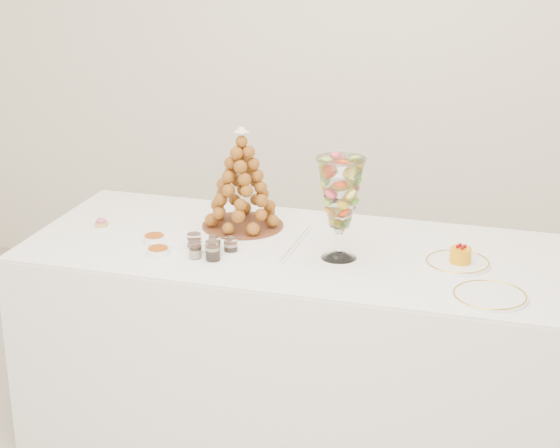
# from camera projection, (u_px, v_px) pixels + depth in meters

# --- Properties ---
(room_walls) EXTENTS (4.54, 4.04, 2.82)m
(room_walls) POSITION_uv_depth(u_px,v_px,m) (267.00, 7.00, 2.94)
(room_walls) COLOR white
(room_walls) RESTS_ON ground
(buffet_table) EXTENTS (2.23, 0.99, 0.83)m
(buffet_table) POSITION_uv_depth(u_px,v_px,m) (306.00, 345.00, 3.74)
(buffet_table) COLOR white
(buffet_table) RESTS_ON ground
(lace_tray) EXTENTS (0.57, 0.44, 0.02)m
(lace_tray) POSITION_uv_depth(u_px,v_px,m) (230.00, 236.00, 3.69)
(lace_tray) COLOR white
(lace_tray) RESTS_ON buffet_table
(macaron_vase) EXTENTS (0.18, 0.18, 0.39)m
(macaron_vase) POSITION_uv_depth(u_px,v_px,m) (340.00, 194.00, 3.42)
(macaron_vase) COLOR white
(macaron_vase) RESTS_ON buffet_table
(cake_plate) EXTENTS (0.24, 0.24, 0.01)m
(cake_plate) POSITION_uv_depth(u_px,v_px,m) (457.00, 263.00, 3.44)
(cake_plate) COLOR white
(cake_plate) RESTS_ON buffet_table
(spare_plate) EXTENTS (0.26, 0.26, 0.01)m
(spare_plate) POSITION_uv_depth(u_px,v_px,m) (490.00, 296.00, 3.16)
(spare_plate) COLOR white
(spare_plate) RESTS_ON buffet_table
(pink_tart) EXTENTS (0.06, 0.06, 0.03)m
(pink_tart) POSITION_uv_depth(u_px,v_px,m) (101.00, 223.00, 3.82)
(pink_tart) COLOR tan
(pink_tart) RESTS_ON buffet_table
(verrine_a) EXTENTS (0.06, 0.06, 0.07)m
(verrine_a) POSITION_uv_depth(u_px,v_px,m) (194.00, 243.00, 3.55)
(verrine_a) COLOR white
(verrine_a) RESTS_ON buffet_table
(verrine_b) EXTENTS (0.05, 0.05, 0.06)m
(verrine_b) POSITION_uv_depth(u_px,v_px,m) (215.00, 244.00, 3.55)
(verrine_b) COLOR white
(verrine_b) RESTS_ON buffet_table
(verrine_c) EXTENTS (0.06, 0.06, 0.07)m
(verrine_c) POSITION_uv_depth(u_px,v_px,m) (231.00, 247.00, 3.51)
(verrine_c) COLOR white
(verrine_c) RESTS_ON buffet_table
(verrine_d) EXTENTS (0.06, 0.06, 0.06)m
(verrine_d) POSITION_uv_depth(u_px,v_px,m) (195.00, 250.00, 3.49)
(verrine_d) COLOR white
(verrine_d) RESTS_ON buffet_table
(verrine_e) EXTENTS (0.06, 0.06, 0.07)m
(verrine_e) POSITION_uv_depth(u_px,v_px,m) (213.00, 251.00, 3.47)
(verrine_e) COLOR white
(verrine_e) RESTS_ON buffet_table
(ramekin_back) EXTENTS (0.08, 0.08, 0.03)m
(ramekin_back) POSITION_uv_depth(u_px,v_px,m) (154.00, 239.00, 3.65)
(ramekin_back) COLOR white
(ramekin_back) RESTS_ON buffet_table
(ramekin_front) EXTENTS (0.08, 0.08, 0.03)m
(ramekin_front) POSITION_uv_depth(u_px,v_px,m) (158.00, 252.00, 3.52)
(ramekin_front) COLOR white
(ramekin_front) RESTS_ON buffet_table
(croquembouche) EXTENTS (0.33, 0.33, 0.41)m
(croquembouche) POSITION_uv_depth(u_px,v_px,m) (242.00, 179.00, 3.70)
(croquembouche) COLOR brown
(croquembouche) RESTS_ON lace_tray
(mousse_cake) EXTENTS (0.08, 0.08, 0.07)m
(mousse_cake) POSITION_uv_depth(u_px,v_px,m) (461.00, 255.00, 3.42)
(mousse_cake) COLOR orange
(mousse_cake) RESTS_ON cake_plate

